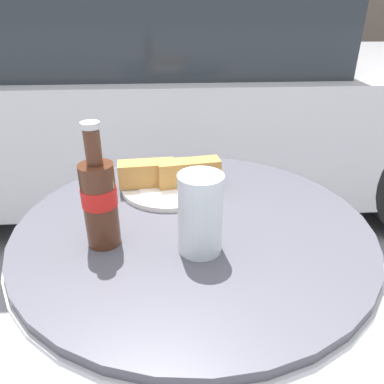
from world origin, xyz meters
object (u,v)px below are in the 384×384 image
Objects in this scene: bistro_table at (193,286)px; parked_car at (167,92)px; drinking_glass at (200,217)px; lunch_plate_near at (170,179)px; cola_bottle_left at (100,200)px.

parked_car is at bearing 91.56° from bistro_table.
drinking_glass is 0.61× the size of lunch_plate_near.
cola_bottle_left reaches higher than drinking_glass.
cola_bottle_left is 0.95× the size of lunch_plate_near.
cola_bottle_left is 1.56× the size of drinking_glass.
parked_car is (-0.05, 1.83, 0.03)m from bistro_table.
bistro_table is 0.25m from drinking_glass.
drinking_glass is 1.93m from parked_car.
lunch_plate_near reaches higher than bistro_table.
drinking_glass reaches higher than lunch_plate_near.
drinking_glass is at bearing -86.27° from bistro_table.
parked_car is (-0.00, 1.68, -0.16)m from lunch_plate_near.
drinking_glass is at bearing -88.33° from parked_car.
cola_bottle_left is 0.18m from drinking_glass.
cola_bottle_left is 0.25m from lunch_plate_near.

